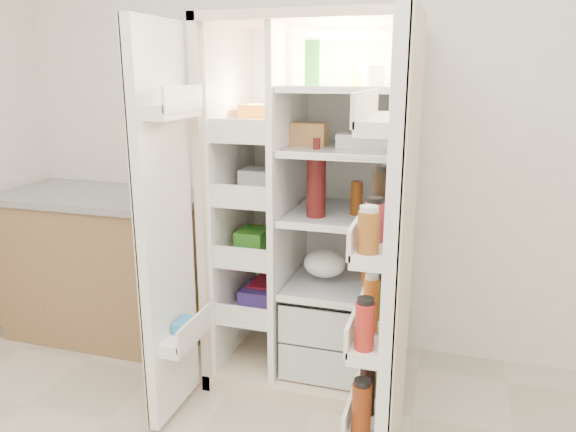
% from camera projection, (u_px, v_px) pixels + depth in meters
% --- Properties ---
extents(wall_back, '(4.00, 0.02, 2.70)m').
position_uv_depth(wall_back, '(352.00, 111.00, 2.93)').
color(wall_back, white).
rests_on(wall_back, floor).
extents(refrigerator, '(0.92, 0.70, 1.80)m').
position_uv_depth(refrigerator, '(316.00, 235.00, 2.79)').
color(refrigerator, beige).
rests_on(refrigerator, floor).
extents(freezer_door, '(0.15, 0.40, 1.72)m').
position_uv_depth(freezer_door, '(166.00, 230.00, 2.34)').
color(freezer_door, white).
rests_on(freezer_door, floor).
extents(fridge_door, '(0.17, 0.58, 1.72)m').
position_uv_depth(fridge_door, '(394.00, 266.00, 1.99)').
color(fridge_door, white).
rests_on(fridge_door, floor).
extents(kitchen_counter, '(1.20, 0.64, 0.87)m').
position_uv_depth(kitchen_counter, '(110.00, 264.00, 3.27)').
color(kitchen_counter, '#8D6746').
rests_on(kitchen_counter, floor).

